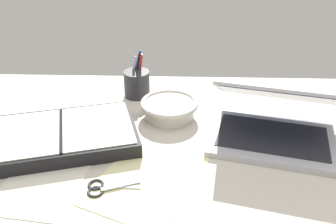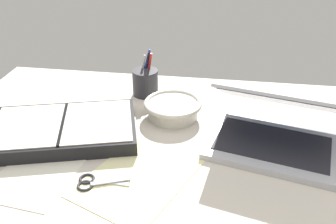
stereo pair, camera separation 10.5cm
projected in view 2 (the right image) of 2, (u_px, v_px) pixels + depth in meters
The scene contains 8 objects.
desk_top at pixel (171, 158), 99.69cm from camera, with size 140.00×100.00×2.00cm, color beige.
laptop at pixel (275, 130), 100.76cm from camera, with size 39.42×35.68×18.49cm.
bowl at pixel (173, 108), 115.24cm from camera, with size 17.97×17.97×5.27cm.
pen_cup at pixel (145, 82), 127.85cm from camera, with size 8.68×8.68×15.43cm.
planner at pixel (64, 129), 106.10cm from camera, with size 45.68×35.16×4.51cm.
scissors at pixel (92, 182), 89.10cm from camera, with size 12.75×6.41×0.80cm.
paper_sheet_front at pixel (138, 178), 90.92cm from camera, with size 21.98×29.08×0.16cm, color #F4EFB2.
paper_sheet_beside_planner at pixel (42, 169), 93.99cm from camera, with size 18.27×27.53×0.16cm, color silver.
Camera 2 is at (11.16, -79.69, 61.12)cm, focal length 40.00 mm.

